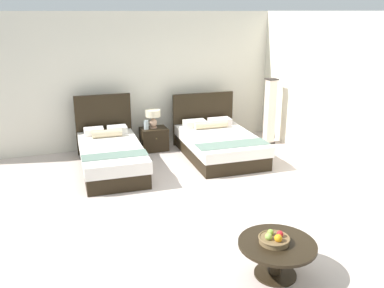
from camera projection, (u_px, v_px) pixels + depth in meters
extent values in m
cube|color=beige|center=(202.00, 203.00, 6.54)|extent=(9.48, 10.27, 0.02)
cube|color=silver|center=(148.00, 80.00, 9.07)|extent=(9.48, 0.12, 2.89)
cube|color=silver|center=(347.00, 95.00, 7.40)|extent=(0.12, 5.87, 2.89)
cube|color=black|center=(112.00, 164.00, 7.79)|extent=(1.15, 2.19, 0.28)
cube|color=white|center=(111.00, 151.00, 7.71)|extent=(1.19, 2.23, 0.22)
cube|color=black|center=(104.00, 124.00, 8.64)|extent=(1.15, 0.11, 1.26)
cube|color=white|center=(94.00, 131.00, 8.33)|extent=(0.40, 0.32, 0.14)
cube|color=white|center=(117.00, 130.00, 8.46)|extent=(0.40, 0.32, 0.14)
cylinder|color=beige|center=(107.00, 133.00, 8.18)|extent=(0.59, 0.17, 0.15)
cube|color=slate|center=(115.00, 155.00, 7.15)|extent=(1.14, 0.40, 0.01)
cube|color=black|center=(220.00, 151.00, 8.51)|extent=(1.41, 2.11, 0.27)
cube|color=white|center=(220.00, 140.00, 8.43)|extent=(1.45, 2.16, 0.21)
cube|color=black|center=(203.00, 118.00, 9.34)|extent=(1.41, 0.12, 1.15)
cube|color=white|center=(195.00, 123.00, 9.00)|extent=(0.49, 0.32, 0.14)
cube|color=white|center=(220.00, 121.00, 9.16)|extent=(0.49, 0.32, 0.14)
cylinder|color=beige|center=(211.00, 125.00, 8.86)|extent=(0.73, 0.18, 0.15)
cube|color=slate|center=(233.00, 144.00, 7.81)|extent=(1.40, 0.48, 0.01)
cube|color=black|center=(154.00, 139.00, 8.93)|extent=(0.56, 0.43, 0.49)
sphere|color=tan|center=(157.00, 139.00, 8.71)|extent=(0.02, 0.02, 0.02)
cylinder|color=tan|center=(153.00, 127.00, 8.87)|extent=(0.16, 0.16, 0.02)
ellipsoid|color=tan|center=(153.00, 123.00, 8.84)|extent=(0.16, 0.16, 0.19)
cylinder|color=#99844C|center=(153.00, 117.00, 8.80)|extent=(0.02, 0.02, 0.04)
cylinder|color=beige|center=(153.00, 113.00, 8.77)|extent=(0.32, 0.32, 0.14)
cylinder|color=#ABBBBE|center=(146.00, 125.00, 8.74)|extent=(0.10, 0.10, 0.18)
torus|color=#ABBBBE|center=(146.00, 121.00, 8.71)|extent=(0.10, 0.10, 0.01)
cylinder|color=black|center=(275.00, 274.00, 4.74)|extent=(0.48, 0.48, 0.02)
cylinder|color=black|center=(276.00, 260.00, 4.68)|extent=(0.12, 0.12, 0.38)
cylinder|color=black|center=(277.00, 244.00, 4.62)|extent=(0.88, 0.88, 0.04)
cylinder|color=brown|center=(274.00, 240.00, 4.61)|extent=(0.33, 0.33, 0.06)
torus|color=brown|center=(274.00, 238.00, 4.60)|extent=(0.35, 0.35, 0.02)
sphere|color=#90B64C|center=(269.00, 237.00, 4.56)|extent=(0.08, 0.08, 0.08)
sphere|color=orange|center=(278.00, 238.00, 4.52)|extent=(0.09, 0.09, 0.09)
sphere|color=red|center=(280.00, 234.00, 4.62)|extent=(0.08, 0.08, 0.08)
sphere|color=#80B73B|center=(271.00, 232.00, 4.66)|extent=(0.07, 0.07, 0.07)
cube|color=#2C2622|center=(268.00, 142.00, 9.48)|extent=(0.23, 0.23, 0.03)
cube|color=#F8E2CF|center=(270.00, 111.00, 9.25)|extent=(0.19, 0.19, 1.42)
cube|color=#2C2622|center=(272.00, 79.00, 9.03)|extent=(0.23, 0.23, 0.02)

